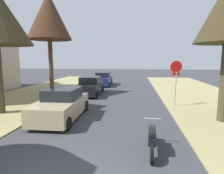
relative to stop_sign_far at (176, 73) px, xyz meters
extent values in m
cylinder|color=#9EA0A5|center=(0.00, -0.09, -1.02)|extent=(0.07, 0.27, 2.25)
cylinder|color=white|center=(0.00, 0.04, 0.42)|extent=(0.81, 0.14, 0.80)
cylinder|color=red|center=(0.00, 0.04, 0.42)|extent=(0.76, 0.15, 0.76)
cube|color=red|center=(0.00, 0.00, -0.05)|extent=(0.48, 0.08, 0.20)
cylinder|color=#513425|center=(-9.79, 2.81, 0.20)|extent=(0.36, 0.36, 4.68)
cone|color=#41271A|center=(-9.79, 2.81, 4.44)|extent=(3.68, 3.68, 3.81)
cylinder|color=#513425|center=(-10.23, 2.57, 3.19)|extent=(0.68, 1.08, 1.40)
cylinder|color=#513425|center=(-9.93, 3.25, 3.25)|extent=(1.06, 0.47, 1.51)
cylinder|color=#513425|center=(-10.07, 2.53, 3.09)|extent=(0.76, 0.77, 1.20)
cube|color=tan|center=(-6.40, -3.46, -1.60)|extent=(1.92, 4.44, 0.85)
cube|color=black|center=(-6.40, -3.24, -0.90)|extent=(1.65, 2.06, 0.56)
cylinder|color=black|center=(-5.49, -5.09, -1.89)|extent=(0.21, 0.60, 0.60)
cylinder|color=black|center=(-7.23, -5.13, -1.89)|extent=(0.21, 0.60, 0.60)
cylinder|color=black|center=(-5.57, -1.79, -1.89)|extent=(0.21, 0.60, 0.60)
cylinder|color=black|center=(-7.31, -1.83, -1.89)|extent=(0.21, 0.60, 0.60)
cube|color=black|center=(-6.58, 3.47, -1.60)|extent=(1.92, 4.44, 0.85)
cube|color=black|center=(-6.59, 3.69, -0.90)|extent=(1.65, 2.06, 0.56)
cylinder|color=black|center=(-5.67, 1.84, -1.89)|extent=(0.21, 0.60, 0.60)
cylinder|color=black|center=(-7.41, 1.80, -1.89)|extent=(0.21, 0.60, 0.60)
cylinder|color=black|center=(-5.75, 5.14, -1.89)|extent=(0.21, 0.60, 0.60)
cylinder|color=black|center=(-7.49, 5.10, -1.89)|extent=(0.21, 0.60, 0.60)
cube|color=navy|center=(-6.50, 9.75, -1.60)|extent=(1.92, 4.44, 0.85)
cube|color=black|center=(-6.51, 9.97, -0.90)|extent=(1.65, 2.06, 0.56)
cylinder|color=black|center=(-5.60, 8.12, -1.89)|extent=(0.21, 0.60, 0.60)
cylinder|color=black|center=(-7.34, 8.09, -1.89)|extent=(0.21, 0.60, 0.60)
cylinder|color=black|center=(-5.67, 11.42, -1.89)|extent=(0.21, 0.60, 0.60)
cylinder|color=black|center=(-7.41, 11.38, -1.89)|extent=(0.21, 0.60, 0.60)
cylinder|color=black|center=(-1.96, -5.92, -1.89)|extent=(0.14, 0.61, 0.60)
cylinder|color=black|center=(-2.07, -7.37, -1.89)|extent=(0.14, 0.61, 0.60)
cube|color=black|center=(-2.01, -6.64, -1.61)|extent=(0.32, 1.03, 0.36)
cube|color=black|center=(-2.03, -6.89, -1.41)|extent=(0.26, 0.57, 0.12)
cylinder|color=#9EA0A5|center=(-1.97, -6.02, -1.24)|extent=(0.60, 0.08, 0.04)
camera|label=1|loc=(-2.59, -12.77, 0.86)|focal=30.55mm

